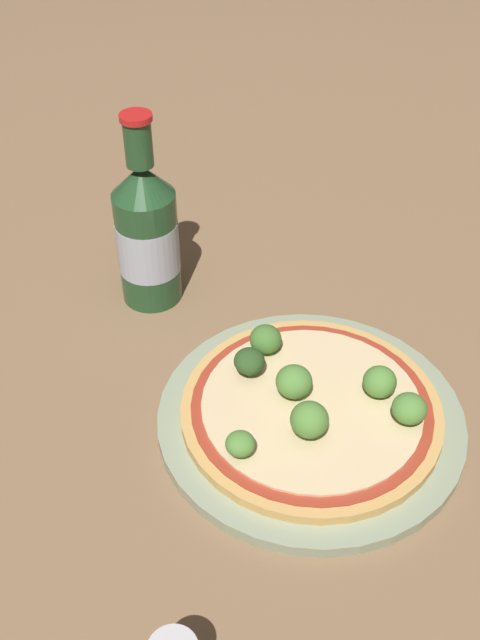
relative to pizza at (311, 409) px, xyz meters
The scene contains 11 objects.
ground_plane 0.02m from the pizza, 90.17° to the left, with size 3.00×3.00×0.00m, color #846647.
plate 0.01m from the pizza, 22.65° to the right, with size 0.29×0.29×0.01m.
pizza is the anchor object (origin of this frame).
broccoli_floret_0 0.07m from the pizza, 45.79° to the right, with size 0.03×0.03×0.03m.
broccoli_floret_1 0.08m from the pizza, 63.18° to the left, with size 0.03×0.03×0.03m.
broccoli_floret_2 0.03m from the pizza, 92.82° to the left, with size 0.03×0.03×0.03m.
broccoli_floret_3 0.05m from the pizza, 155.51° to the right, with size 0.03×0.03×0.04m.
broccoli_floret_4 0.09m from the pizza, 165.11° to the left, with size 0.03×0.03×0.02m.
broccoli_floret_5 0.09m from the pizza, 70.71° to the right, with size 0.03×0.03×0.03m.
broccoli_floret_6 0.07m from the pizza, 93.07° to the left, with size 0.03×0.03×0.03m.
beer_bottle 0.26m from the pizza, 74.10° to the left, with size 0.07×0.07×0.22m.
Camera 1 is at (-0.43, -0.22, 0.53)m, focal length 42.00 mm.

